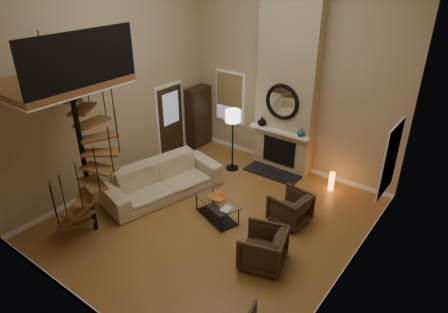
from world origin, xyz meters
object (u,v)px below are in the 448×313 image
Objects in this scene: armchair_near at (293,209)px; hutch at (199,116)px; coffee_table at (217,207)px; armchair_far at (267,249)px; sofa at (163,180)px; floor_lamp at (233,121)px; accent_lamp at (332,181)px.

hutch is at bearing -106.56° from armchair_near.
armchair_far is at bearing -20.38° from coffee_table.
armchair_near is at bearing -24.08° from hutch.
armchair_far is (3.34, -0.63, -0.04)m from sofa.
sofa is 3.21m from armchair_near.
armchair_near is 0.93× the size of armchair_far.
hutch is 0.61× the size of sofa.
coffee_table is (-1.43, -0.84, -0.07)m from armchair_near.
sofa is 1.68× the size of floor_lamp.
floor_lamp is at bearing -167.73° from accent_lamp.
armchair_near is (4.22, -1.89, -0.60)m from hutch.
armchair_far is at bearing -36.88° from hutch.
floor_lamp is at bearing -2.18° from sofa.
coffee_table is at bearing -51.88° from armchair_near.
sofa is (1.13, -2.72, -0.55)m from hutch.
armchair_far is 3.26m from accent_lamp.
sofa is 3.42× the size of armchair_far.
armchair_far is at bearing -44.47° from floor_lamp.
armchair_far is 3.97m from floor_lamp.
armchair_far reaches higher than accent_lamp.
sofa is 5.97× the size of accent_lamp.
armchair_far is 1.75× the size of accent_lamp.
hutch is at bearing 158.93° from floor_lamp.
accent_lamp is at bearing 164.97° from armchair_far.
coffee_table is (-1.67, 0.62, -0.07)m from armchair_far.
armchair_near is at bearing 172.44° from armchair_far.
hutch reaches higher than accent_lamp.
floor_lamp reaches higher than armchair_far.
hutch is 1.91m from floor_lamp.
accent_lamp is at bearing 12.27° from floor_lamp.
armchair_near reaches higher than accent_lamp.
armchair_far is at bearing 16.86° from armchair_near.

